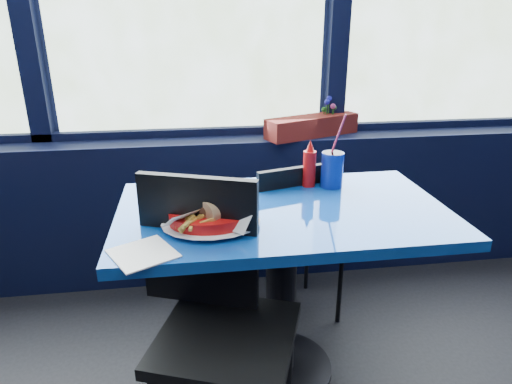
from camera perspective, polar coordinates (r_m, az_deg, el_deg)
name	(u,v)px	position (r m, az deg, el deg)	size (l,w,h in m)	color
window_sill	(198,208)	(2.58, -7.23, -2.00)	(5.00, 0.26, 0.80)	black
near_table	(282,252)	(1.75, 3.23, -7.50)	(1.20, 0.70, 0.75)	black
chair_near_front	(215,302)	(1.53, -5.13, -13.55)	(0.54, 0.54, 0.93)	black
chair_near_back	(296,233)	(2.11, 5.00, -5.15)	(0.46, 0.46, 0.83)	black
planter_box	(312,126)	(2.50, 7.01, 8.19)	(0.53, 0.13, 0.11)	maroon
flower_vase	(329,122)	(2.56, 9.06, 8.59)	(0.10, 0.10, 0.20)	silver
food_basket	(213,216)	(1.52, -5.41, -2.96)	(0.33, 0.33, 0.11)	red
ketchup_bottle	(309,166)	(1.87, 6.69, 3.26)	(0.05, 0.05, 0.20)	red
soda_cup	(332,169)	(1.88, 9.50, 2.87)	(0.09, 0.09, 0.30)	navy
napkin	(143,253)	(1.40, -13.95, -7.47)	(0.17, 0.17, 0.00)	white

